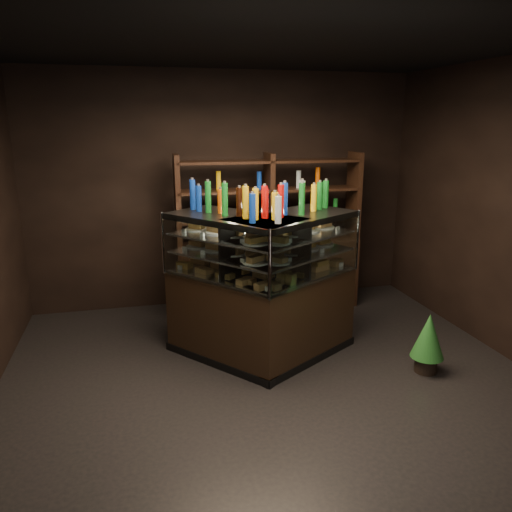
# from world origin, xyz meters

# --- Properties ---
(ground) EXTENTS (5.00, 5.00, 0.00)m
(ground) POSITION_xyz_m (0.00, 0.00, 0.00)
(ground) COLOR black
(ground) RESTS_ON ground
(room_shell) EXTENTS (5.02, 5.02, 3.01)m
(room_shell) POSITION_xyz_m (0.00, 0.00, 1.94)
(room_shell) COLOR black
(room_shell) RESTS_ON ground
(display_case) EXTENTS (2.02, 1.50, 1.50)m
(display_case) POSITION_xyz_m (0.06, 0.73, 0.50)
(display_case) COLOR black
(display_case) RESTS_ON ground
(food_display) EXTENTS (1.62, 1.07, 0.46)m
(food_display) POSITION_xyz_m (0.06, 0.72, 1.15)
(food_display) COLOR #BE9644
(food_display) RESTS_ON display_case
(bottles_top) EXTENTS (1.44, 0.93, 0.30)m
(bottles_top) POSITION_xyz_m (0.06, 0.73, 1.63)
(bottles_top) COLOR #147223
(bottles_top) RESTS_ON display_case
(potted_conifer) EXTENTS (0.32, 0.32, 0.68)m
(potted_conifer) POSITION_xyz_m (1.51, -0.01, 0.39)
(potted_conifer) COLOR black
(potted_conifer) RESTS_ON ground
(back_shelving) EXTENTS (2.33, 0.47, 2.00)m
(back_shelving) POSITION_xyz_m (0.48, 2.05, 0.61)
(back_shelving) COLOR black
(back_shelving) RESTS_ON ground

